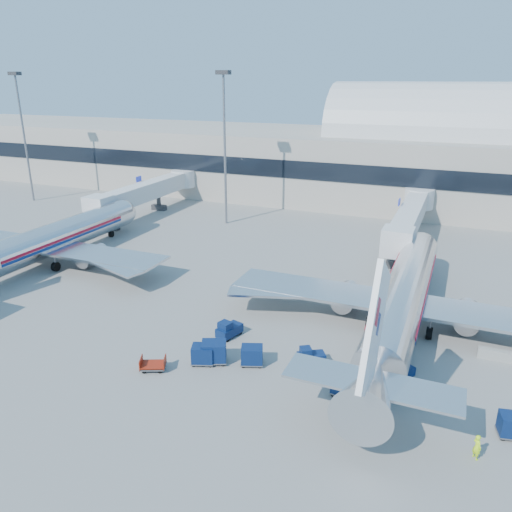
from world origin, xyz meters
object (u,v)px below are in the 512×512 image
at_px(cart_train_b, 214,352).
at_px(ramp_worker, 477,447).
at_px(airliner_mid, 42,242).
at_px(cart_train_c, 203,354).
at_px(barrier_near, 498,355).
at_px(cart_solo_near, 346,383).
at_px(tug_right, 399,366).
at_px(tug_left, 229,329).
at_px(cart_train_a, 252,355).
at_px(tug_lead, 310,356).
at_px(mast_far_west, 21,119).
at_px(jetbridge_mid, 150,190).
at_px(jetbridge_near, 411,215).
at_px(cart_open_red, 153,365).
at_px(airliner_main, 403,299).
at_px(mast_west, 224,127).

xyz_separation_m(cart_train_b, ramp_worker, (19.35, -3.50, -0.12)).
relative_size(airliner_mid, cart_train_c, 17.39).
relative_size(barrier_near, cart_solo_near, 1.42).
distance_m(tug_right, tug_left, 14.62).
bearing_deg(cart_train_a, tug_lead, 4.29).
bearing_deg(mast_far_west, cart_train_c, -33.75).
relative_size(jetbridge_mid, cart_train_c, 12.83).
bearing_deg(jetbridge_near, jetbridge_mid, 180.00).
bearing_deg(cart_train_b, jetbridge_near, 50.69).
bearing_deg(barrier_near, tug_left, -167.24).
relative_size(mast_far_west, tug_left, 8.51).
relative_size(jetbridge_near, tug_lead, 11.48).
relative_size(airliner_mid, tug_left, 14.03).
bearing_deg(airliner_mid, cart_open_red, -29.84).
bearing_deg(cart_train_a, mast_far_west, 128.12).
distance_m(cart_train_a, cart_open_red, 7.73).
height_order(mast_far_west, tug_lead, mast_far_west).
height_order(cart_open_red, ramp_worker, ramp_worker).
bearing_deg(jetbridge_mid, tug_right, -36.70).
height_order(airliner_main, cart_open_red, airliner_main).
bearing_deg(cart_train_a, tug_right, -4.02).
relative_size(mast_west, cart_solo_near, 10.72).
xyz_separation_m(airliner_mid, mast_west, (12.00, 25.49, 11.87)).
height_order(airliner_mid, tug_right, airliner_mid).
distance_m(mast_far_west, ramp_worker, 87.69).
relative_size(airliner_mid, tug_right, 15.87).
height_order(barrier_near, ramp_worker, ramp_worker).
relative_size(jetbridge_near, cart_train_b, 11.12).
bearing_deg(cart_train_c, mast_west, 93.28).
relative_size(jetbridge_mid, tug_right, 11.71).
bearing_deg(barrier_near, tug_lead, -155.43).
relative_size(airliner_mid, mast_west, 1.65).
bearing_deg(mast_far_west, cart_train_b, -33.05).
distance_m(airliner_main, tug_left, 15.72).
height_order(mast_far_west, tug_left, mast_far_west).
relative_size(cart_train_b, cart_open_red, 1.07).
bearing_deg(airliner_main, cart_train_b, -137.94).
relative_size(tug_left, cart_train_b, 1.07).
height_order(airliner_mid, mast_west, mast_west).
height_order(jetbridge_near, tug_left, jetbridge_near).
distance_m(airliner_main, cart_train_b, 17.50).
bearing_deg(mast_west, cart_train_c, -66.53).
relative_size(jetbridge_near, tug_right, 11.71).
xyz_separation_m(airliner_mid, cart_open_red, (25.23, -14.47, -2.56)).
height_order(jetbridge_near, ramp_worker, jetbridge_near).
relative_size(tug_right, cart_solo_near, 1.11).
relative_size(jetbridge_near, jetbridge_mid, 1.00).
relative_size(barrier_near, cart_train_c, 1.40).
bearing_deg(tug_lead, mast_far_west, 119.52).
xyz_separation_m(airliner_main, tug_lead, (-5.80, -8.82, -2.29)).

